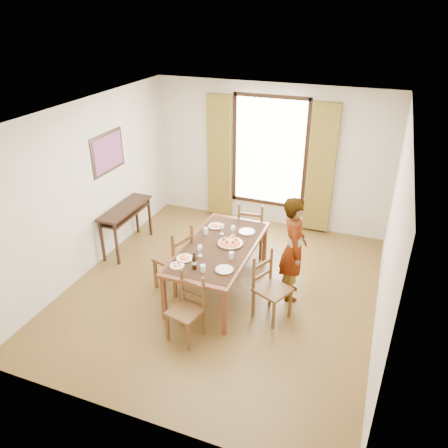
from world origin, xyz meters
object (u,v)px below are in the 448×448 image
(dining_table, at_px, (219,249))
(console_table, at_px, (125,213))
(man, at_px, (294,249))
(pasta_platter, at_px, (230,241))

(dining_table, bearing_deg, console_table, 163.45)
(dining_table, distance_m, man, 1.09)
(console_table, relative_size, man, 0.75)
(man, relative_size, pasta_platter, 3.99)
(console_table, distance_m, pasta_platter, 2.17)
(man, xyz_separation_m, pasta_platter, (-0.92, -0.13, 0.01))
(dining_table, xyz_separation_m, pasta_platter, (0.14, 0.10, 0.11))
(console_table, relative_size, pasta_platter, 3.00)
(man, height_order, pasta_platter, man)
(dining_table, height_order, pasta_platter, pasta_platter)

